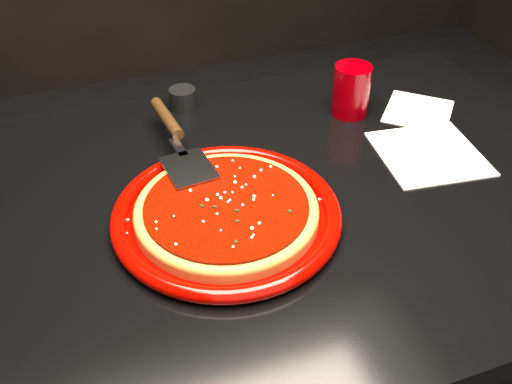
% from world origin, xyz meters
% --- Properties ---
extents(table, '(1.20, 0.80, 0.75)m').
position_xyz_m(table, '(0.00, 0.00, 0.38)').
color(table, black).
rests_on(table, floor).
extents(plate, '(0.39, 0.39, 0.03)m').
position_xyz_m(plate, '(-0.07, -0.03, 0.76)').
color(plate, '#830300').
rests_on(plate, table).
extents(pizza_crust, '(0.31, 0.31, 0.01)m').
position_xyz_m(pizza_crust, '(-0.07, -0.03, 0.77)').
color(pizza_crust, brown).
rests_on(pizza_crust, plate).
extents(pizza_crust_rim, '(0.31, 0.31, 0.02)m').
position_xyz_m(pizza_crust_rim, '(-0.07, -0.03, 0.77)').
color(pizza_crust_rim, brown).
rests_on(pizza_crust_rim, plate).
extents(pizza_sauce, '(0.28, 0.28, 0.01)m').
position_xyz_m(pizza_sauce, '(-0.07, -0.03, 0.78)').
color(pizza_sauce, '#690B00').
rests_on(pizza_sauce, plate).
extents(parmesan_dusting, '(0.25, 0.25, 0.01)m').
position_xyz_m(parmesan_dusting, '(-0.07, -0.03, 0.79)').
color(parmesan_dusting, beige).
rests_on(parmesan_dusting, plate).
extents(basil_flecks, '(0.23, 0.23, 0.00)m').
position_xyz_m(basil_flecks, '(-0.07, -0.03, 0.79)').
color(basil_flecks, black).
rests_on(basil_flecks, plate).
extents(pizza_server, '(0.12, 0.33, 0.02)m').
position_xyz_m(pizza_server, '(-0.10, 0.16, 0.80)').
color(pizza_server, '#AFB1B6').
rests_on(pizza_server, plate).
extents(cup, '(0.08, 0.08, 0.10)m').
position_xyz_m(cup, '(0.26, 0.20, 0.80)').
color(cup, '#790004').
rests_on(cup, table).
extents(napkin_a, '(0.20, 0.20, 0.00)m').
position_xyz_m(napkin_a, '(0.33, 0.02, 0.75)').
color(napkin_a, white).
rests_on(napkin_a, table).
extents(napkin_b, '(0.19, 0.19, 0.00)m').
position_xyz_m(napkin_b, '(0.40, 0.16, 0.75)').
color(napkin_b, white).
rests_on(napkin_b, table).
extents(ramekin, '(0.06, 0.06, 0.04)m').
position_xyz_m(ramekin, '(-0.05, 0.34, 0.77)').
color(ramekin, black).
rests_on(ramekin, table).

